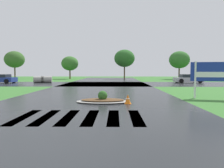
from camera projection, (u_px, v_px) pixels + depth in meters
The scene contains 11 objects.
ground_plane at pixel (45, 165), 4.37m from camera, with size 120.00×120.00×0.10m, color #38722D.
asphalt_roadway at pixel (94, 98), 14.34m from camera, with size 11.30×80.00×0.01m, color #232628.
asphalt_cross_road at pixel (105, 84), 29.50m from camera, with size 90.00×10.17×0.01m, color #232628.
crosswalk_stripes at pixel (80, 117), 8.59m from camera, with size 4.95×2.98×0.01m.
estate_billboard at pixel (213, 74), 14.13m from camera, with size 2.76×0.71×2.47m.
median_island at pixel (103, 100), 12.56m from camera, with size 3.08×1.69×0.68m.
car_silver_hatch at pixel (188, 79), 31.93m from camera, with size 4.15×2.33×1.27m.
car_dark_suv at pixel (1, 79), 31.47m from camera, with size 4.45×2.35×1.28m.
drainage_pipe_stack at pixel (43, 79), 32.13m from camera, with size 2.74×1.49×1.00m.
traffic_cone at pixel (128, 99), 12.01m from camera, with size 0.36×0.36×0.53m.
background_treeline at pixel (99, 60), 46.47m from camera, with size 40.04×5.99×6.37m.
Camera 1 is at (1.44, -4.23, 1.88)m, focal length 34.51 mm.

